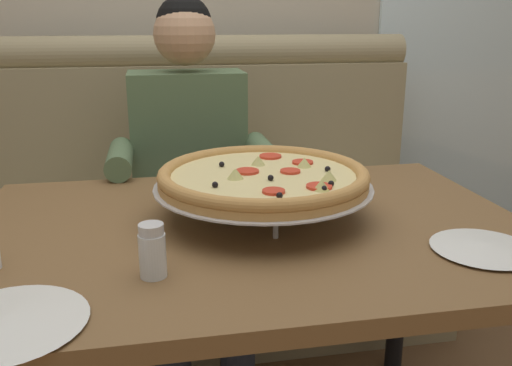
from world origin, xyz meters
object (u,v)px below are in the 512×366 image
plate_near_left (484,246)px  pizza (264,178)px  diner_main (191,165)px  plate_near_right (6,320)px  dining_table (252,257)px  shaker_oregano (153,255)px  booth_bench (212,221)px

plate_near_left → pizza: bearing=145.3°
diner_main → plate_near_right: size_ratio=5.04×
plate_near_left → dining_table: bearing=152.0°
plate_near_left → plate_near_right: 0.91m
plate_near_right → plate_near_left: bearing=7.7°
pizza → plate_near_right: (-0.50, -0.41, -0.09)m
diner_main → shaker_oregano: (-0.14, -0.88, 0.07)m
dining_table → diner_main: (-0.09, 0.65, 0.06)m
shaker_oregano → dining_table: bearing=44.7°
booth_bench → dining_table: bearing=-90.0°
booth_bench → plate_near_left: size_ratio=8.19×
booth_bench → plate_near_left: 1.29m
booth_bench → shaker_oregano: 1.23m
plate_near_right → dining_table: bearing=38.1°
dining_table → pizza: pizza is taller
dining_table → shaker_oregano: bearing=-135.3°
booth_bench → pizza: size_ratio=3.42×
dining_table → diner_main: diner_main is taller
diner_main → plate_near_left: 1.04m
shaker_oregano → plate_near_left: size_ratio=0.48×
plate_near_left → diner_main: bearing=121.3°
dining_table → shaker_oregano: 0.35m
dining_table → shaker_oregano: size_ratio=12.46×
booth_bench → shaker_oregano: bearing=-101.4°
dining_table → plate_near_left: (0.45, -0.24, 0.09)m
plate_near_left → plate_near_right: (-0.91, -0.12, -0.00)m
shaker_oregano → booth_bench: bearing=78.6°
diner_main → booth_bench: bearing=70.5°
pizza → plate_near_right: size_ratio=2.07×
diner_main → pizza: (0.13, -0.61, 0.12)m
pizza → shaker_oregano: size_ratio=5.01×
booth_bench → plate_near_left: booth_bench is taller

